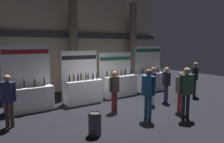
{
  "coord_description": "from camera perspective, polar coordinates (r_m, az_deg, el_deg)",
  "views": [
    {
      "loc": [
        -4.73,
        -6.73,
        2.62
      ],
      "look_at": [
        0.33,
        0.69,
        1.47
      ],
      "focal_mm": 33.53,
      "sensor_mm": 36.0,
      "label": 1
    }
  ],
  "objects": [
    {
      "name": "ground_plane",
      "position": [
        8.63,
        0.82,
        -10.35
      ],
      "size": [
        25.42,
        25.42,
        0.0
      ],
      "primitive_type": "plane",
      "color": "black"
    },
    {
      "name": "hall_colonnade",
      "position": [
        12.17,
        -11.5,
        8.07
      ],
      "size": [
        12.71,
        1.05,
        5.67
      ],
      "color": "tan",
      "rests_on": "ground_plane"
    },
    {
      "name": "exhibitor_booth_0",
      "position": [
        8.98,
        -21.52,
        -6.1
      ],
      "size": [
        1.86,
        0.73,
        2.6
      ],
      "color": "white",
      "rests_on": "ground_plane"
    },
    {
      "name": "exhibitor_booth_1",
      "position": [
        9.57,
        -7.91,
        -4.85
      ],
      "size": [
        1.76,
        0.66,
        2.34
      ],
      "color": "white",
      "rests_on": "ground_plane"
    },
    {
      "name": "exhibitor_booth_2",
      "position": [
        10.79,
        1.89,
        -3.47
      ],
      "size": [
        1.98,
        0.66,
        2.21
      ],
      "color": "white",
      "rests_on": "ground_plane"
    },
    {
      "name": "exhibitor_booth_3",
      "position": [
        12.13,
        10.71,
        -2.26
      ],
      "size": [
        1.93,
        0.66,
        2.53
      ],
      "color": "white",
      "rests_on": "ground_plane"
    },
    {
      "name": "trash_bin",
      "position": [
        6.3,
        -4.7,
        -13.99
      ],
      "size": [
        0.38,
        0.38,
        0.67
      ],
      "color": "#38383D",
      "rests_on": "ground_plane"
    },
    {
      "name": "visitor_0",
      "position": [
        8.24,
        0.66,
        -4.46
      ],
      "size": [
        0.48,
        0.28,
        1.61
      ],
      "rotation": [
        0.0,
        0.0,
        3.27
      ],
      "color": "maroon",
      "rests_on": "ground_plane"
    },
    {
      "name": "visitor_1",
      "position": [
        8.54,
        18.3,
        -4.45
      ],
      "size": [
        0.26,
        0.55,
        1.59
      ],
      "rotation": [
        0.0,
        0.0,
        4.56
      ],
      "color": "maroon",
      "rests_on": "ground_plane"
    },
    {
      "name": "visitor_2",
      "position": [
        7.38,
        -26.41,
        -6.13
      ],
      "size": [
        0.43,
        0.38,
        1.69
      ],
      "rotation": [
        0.0,
        0.0,
        5.71
      ],
      "color": "#47382D",
      "rests_on": "ground_plane"
    },
    {
      "name": "visitor_3",
      "position": [
        7.38,
        9.88,
        -4.84
      ],
      "size": [
        0.35,
        0.5,
        1.79
      ],
      "rotation": [
        0.0,
        0.0,
        5.04
      ],
      "color": "navy",
      "rests_on": "ground_plane"
    },
    {
      "name": "visitor_4",
      "position": [
        11.38,
        21.72,
        -1.12
      ],
      "size": [
        0.51,
        0.39,
        1.75
      ],
      "rotation": [
        0.0,
        0.0,
        3.6
      ],
      "color": "#23232D",
      "rests_on": "ground_plane"
    },
    {
      "name": "visitor_5",
      "position": [
        7.81,
        19.6,
        -4.32
      ],
      "size": [
        0.57,
        0.32,
        1.83
      ],
      "rotation": [
        0.0,
        0.0,
        5.97
      ],
      "color": "#23232D",
      "rests_on": "ground_plane"
    },
    {
      "name": "visitor_6",
      "position": [
        9.9,
        14.59,
        -2.62
      ],
      "size": [
        0.38,
        0.5,
        1.61
      ],
      "rotation": [
        0.0,
        0.0,
        4.26
      ],
      "color": "navy",
      "rests_on": "ground_plane"
    },
    {
      "name": "visitor_7",
      "position": [
        9.36,
        11.11,
        -2.89
      ],
      "size": [
        0.41,
        0.43,
        1.66
      ],
      "rotation": [
        0.0,
        0.0,
        0.87
      ],
      "color": "silver",
      "rests_on": "ground_plane"
    }
  ]
}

